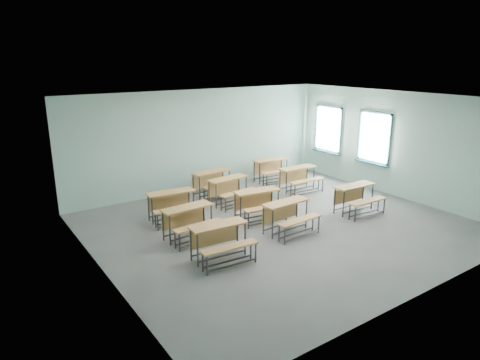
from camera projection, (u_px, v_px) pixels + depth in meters
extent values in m
cube|color=slate|center=(280.00, 226.00, 10.96)|extent=(9.00, 8.00, 0.02)
cube|color=white|center=(284.00, 99.00, 10.07)|extent=(9.00, 8.00, 0.02)
cube|color=#96BCAF|center=(201.00, 140.00, 13.69)|extent=(9.00, 0.02, 3.20)
cube|color=#96BCAF|center=(432.00, 212.00, 7.34)|extent=(9.00, 0.02, 3.20)
cube|color=#96BCAF|center=(98.00, 198.00, 8.06)|extent=(0.02, 8.00, 3.20)
cube|color=#96BCAF|center=(396.00, 145.00, 12.97)|extent=(0.02, 8.00, 3.20)
cube|color=#1C474E|center=(327.00, 150.00, 15.35)|extent=(0.06, 1.20, 0.06)
cube|color=#1C474E|center=(330.00, 107.00, 14.92)|extent=(0.06, 1.20, 0.06)
cube|color=#1C474E|center=(340.00, 131.00, 14.68)|extent=(0.06, 0.06, 1.60)
cube|color=#1C474E|center=(317.00, 127.00, 15.59)|extent=(0.06, 0.06, 1.60)
cube|color=#1C474E|center=(328.00, 129.00, 15.13)|extent=(0.04, 0.04, 1.48)
cube|color=#1C474E|center=(328.00, 129.00, 15.13)|extent=(0.04, 1.08, 0.04)
cube|color=#1C474E|center=(326.00, 152.00, 15.34)|extent=(0.14, 1.28, 0.04)
cube|color=white|center=(329.00, 129.00, 15.15)|extent=(0.01, 1.08, 1.48)
cube|color=#1C474E|center=(372.00, 161.00, 13.76)|extent=(0.06, 1.20, 0.06)
cube|color=#1C474E|center=(376.00, 113.00, 13.34)|extent=(0.06, 1.20, 0.06)
cube|color=#1C474E|center=(389.00, 140.00, 13.10)|extent=(0.06, 0.06, 1.60)
cube|color=#1C474E|center=(360.00, 135.00, 14.00)|extent=(0.06, 0.06, 1.60)
cube|color=#1C474E|center=(374.00, 137.00, 13.55)|extent=(0.04, 0.04, 1.48)
cube|color=#1C474E|center=(374.00, 137.00, 13.55)|extent=(0.04, 1.08, 0.04)
cube|color=#1C474E|center=(371.00, 163.00, 13.76)|extent=(0.14, 1.28, 0.04)
cube|color=white|center=(375.00, 137.00, 13.56)|extent=(0.01, 1.08, 1.48)
cube|color=#B87F42|center=(218.00, 225.00, 9.01)|extent=(1.26, 0.50, 0.04)
cube|color=#B87F42|center=(214.00, 236.00, 9.25)|extent=(1.17, 0.10, 0.42)
cylinder|color=#37393C|center=(198.00, 251.00, 8.71)|extent=(0.04, 0.04, 0.73)
cylinder|color=#37393C|center=(245.00, 239.00, 9.26)|extent=(0.04, 0.04, 0.73)
cylinder|color=#37393C|center=(191.00, 245.00, 8.98)|extent=(0.04, 0.04, 0.73)
cylinder|color=#37393C|center=(238.00, 234.00, 9.53)|extent=(0.04, 0.04, 0.73)
cube|color=#37393C|center=(222.00, 256.00, 9.05)|extent=(1.13, 0.11, 0.03)
cube|color=#37393C|center=(215.00, 250.00, 9.33)|extent=(1.13, 0.11, 0.03)
cube|color=#B87F42|center=(230.00, 247.00, 8.69)|extent=(1.25, 0.34, 0.04)
cylinder|color=#37393C|center=(207.00, 266.00, 8.39)|extent=(0.04, 0.04, 0.43)
cylinder|color=#37393C|center=(256.00, 253.00, 8.94)|extent=(0.04, 0.04, 0.43)
cylinder|color=#37393C|center=(203.00, 262.00, 8.56)|extent=(0.04, 0.04, 0.43)
cylinder|color=#37393C|center=(251.00, 249.00, 9.11)|extent=(0.04, 0.04, 0.43)
cube|color=#37393C|center=(232.00, 265.00, 8.71)|extent=(1.13, 0.11, 0.03)
cube|color=#37393C|center=(228.00, 261.00, 8.87)|extent=(1.13, 0.11, 0.03)
cube|color=#B87F42|center=(286.00, 202.00, 10.41)|extent=(1.26, 0.48, 0.04)
cube|color=#B87F42|center=(280.00, 212.00, 10.64)|extent=(1.17, 0.09, 0.42)
cylinder|color=#37393C|center=(273.00, 224.00, 10.06)|extent=(0.04, 0.04, 0.73)
cylinder|color=#37393C|center=(306.00, 214.00, 10.73)|extent=(0.04, 0.04, 0.73)
cylinder|color=#37393C|center=(263.00, 220.00, 10.31)|extent=(0.04, 0.04, 0.73)
cylinder|color=#37393C|center=(297.00, 210.00, 10.98)|extent=(0.04, 0.04, 0.73)
cube|color=#37393C|center=(290.00, 229.00, 10.47)|extent=(1.13, 0.09, 0.03)
cube|color=#37393C|center=(280.00, 225.00, 10.72)|extent=(1.13, 0.09, 0.03)
cube|color=#B87F42|center=(300.00, 220.00, 10.12)|extent=(1.25, 0.33, 0.04)
cylinder|color=#37393C|center=(285.00, 236.00, 9.78)|extent=(0.04, 0.04, 0.43)
cylinder|color=#37393C|center=(319.00, 225.00, 10.44)|extent=(0.04, 0.04, 0.43)
cylinder|color=#37393C|center=(279.00, 234.00, 9.93)|extent=(0.04, 0.04, 0.43)
cylinder|color=#37393C|center=(313.00, 222.00, 10.59)|extent=(0.04, 0.04, 0.43)
cube|color=#37393C|center=(302.00, 235.00, 10.15)|extent=(1.13, 0.09, 0.03)
cube|color=#37393C|center=(296.00, 233.00, 10.30)|extent=(1.13, 0.09, 0.03)
cube|color=#B87F42|center=(355.00, 186.00, 11.76)|extent=(1.25, 0.44, 0.04)
cube|color=#B87F42|center=(349.00, 195.00, 12.00)|extent=(1.17, 0.05, 0.42)
cylinder|color=#37393C|center=(344.00, 204.00, 11.44)|extent=(0.04, 0.04, 0.73)
cylinder|color=#37393C|center=(372.00, 197.00, 12.03)|extent=(0.04, 0.04, 0.73)
cylinder|color=#37393C|center=(335.00, 201.00, 11.70)|extent=(0.04, 0.04, 0.73)
cylinder|color=#37393C|center=(363.00, 194.00, 12.29)|extent=(0.04, 0.04, 0.73)
cube|color=#37393C|center=(357.00, 210.00, 11.81)|extent=(1.13, 0.06, 0.03)
cube|color=#37393C|center=(349.00, 206.00, 12.07)|extent=(1.13, 0.06, 0.03)
cube|color=#B87F42|center=(368.00, 201.00, 11.44)|extent=(1.24, 0.29, 0.04)
cylinder|color=#37393C|center=(355.00, 214.00, 11.13)|extent=(0.04, 0.04, 0.43)
cylinder|color=#37393C|center=(384.00, 206.00, 11.73)|extent=(0.04, 0.04, 0.43)
cylinder|color=#37393C|center=(350.00, 212.00, 11.29)|extent=(0.04, 0.04, 0.43)
cylinder|color=#37393C|center=(378.00, 204.00, 11.88)|extent=(0.04, 0.04, 0.43)
cube|color=#37393C|center=(370.00, 215.00, 11.47)|extent=(1.13, 0.06, 0.03)
cube|color=#37393C|center=(364.00, 213.00, 11.62)|extent=(1.13, 0.06, 0.03)
cube|color=#B87F42|center=(187.00, 207.00, 10.06)|extent=(1.26, 0.48, 0.04)
cube|color=#B87F42|center=(184.00, 218.00, 10.30)|extent=(1.17, 0.08, 0.42)
cylinder|color=#37393C|center=(170.00, 230.00, 9.71)|extent=(0.04, 0.04, 0.73)
cylinder|color=#37393C|center=(211.00, 219.00, 10.38)|extent=(0.04, 0.04, 0.73)
cylinder|color=#37393C|center=(163.00, 226.00, 9.97)|extent=(0.04, 0.04, 0.73)
cylinder|color=#37393C|center=(204.00, 215.00, 10.63)|extent=(0.04, 0.04, 0.73)
cube|color=#37393C|center=(192.00, 235.00, 10.12)|extent=(1.13, 0.09, 0.03)
cube|color=#37393C|center=(185.00, 231.00, 10.37)|extent=(1.13, 0.09, 0.03)
cube|color=#B87F42|center=(199.00, 226.00, 9.77)|extent=(1.25, 0.32, 0.04)
cylinder|color=#37393C|center=(180.00, 243.00, 9.43)|extent=(0.04, 0.04, 0.43)
cylinder|color=#37393C|center=(222.00, 231.00, 10.09)|extent=(0.04, 0.04, 0.43)
cylinder|color=#37393C|center=(175.00, 240.00, 9.58)|extent=(0.04, 0.04, 0.43)
cylinder|color=#37393C|center=(217.00, 228.00, 10.24)|extent=(0.04, 0.04, 0.43)
cube|color=#37393C|center=(201.00, 242.00, 9.80)|extent=(1.13, 0.09, 0.03)
cube|color=#37393C|center=(197.00, 239.00, 9.95)|extent=(1.13, 0.09, 0.03)
cube|color=#B87F42|center=(257.00, 191.00, 11.30)|extent=(1.28, 0.57, 0.04)
cube|color=#B87F42|center=(253.00, 200.00, 11.55)|extent=(1.17, 0.17, 0.42)
cylinder|color=#37393C|center=(241.00, 210.00, 11.02)|extent=(0.04, 0.04, 0.73)
cylinder|color=#37393C|center=(278.00, 203.00, 11.51)|extent=(0.04, 0.04, 0.73)
cylinder|color=#37393C|center=(235.00, 206.00, 11.30)|extent=(0.04, 0.04, 0.73)
cylinder|color=#37393C|center=(272.00, 200.00, 11.79)|extent=(0.04, 0.04, 0.73)
cube|color=#37393C|center=(260.00, 216.00, 11.34)|extent=(1.13, 0.18, 0.03)
cube|color=#37393C|center=(254.00, 212.00, 11.62)|extent=(1.13, 0.18, 0.03)
cube|color=#B87F42|center=(266.00, 207.00, 10.96)|extent=(1.26, 0.42, 0.04)
cylinder|color=#37393C|center=(248.00, 221.00, 10.69)|extent=(0.04, 0.04, 0.43)
cylinder|color=#37393C|center=(287.00, 214.00, 11.19)|extent=(0.04, 0.04, 0.43)
cylinder|color=#37393C|center=(245.00, 218.00, 10.86)|extent=(0.04, 0.04, 0.43)
cylinder|color=#37393C|center=(283.00, 211.00, 11.35)|extent=(0.04, 0.04, 0.43)
cube|color=#37393C|center=(268.00, 222.00, 10.98)|extent=(1.13, 0.18, 0.03)
cube|color=#37393C|center=(264.00, 219.00, 11.14)|extent=(1.13, 0.18, 0.03)
cube|color=#B87F42|center=(171.00, 192.00, 11.18)|extent=(1.27, 0.54, 0.04)
cube|color=#B87F42|center=(169.00, 201.00, 11.43)|extent=(1.17, 0.15, 0.42)
cylinder|color=#37393C|center=(152.00, 212.00, 10.89)|extent=(0.04, 0.04, 0.73)
cylinder|color=#37393C|center=(194.00, 205.00, 11.41)|extent=(0.04, 0.04, 0.73)
cylinder|color=#37393C|center=(149.00, 208.00, 11.17)|extent=(0.04, 0.04, 0.73)
cylinder|color=#37393C|center=(189.00, 201.00, 11.69)|extent=(0.04, 0.04, 0.73)
cube|color=#37393C|center=(174.00, 217.00, 11.23)|extent=(1.13, 0.15, 0.03)
cube|color=#37393C|center=(170.00, 214.00, 11.50)|extent=(1.13, 0.15, 0.03)
cube|color=#B87F42|center=(178.00, 209.00, 10.85)|extent=(1.26, 0.39, 0.04)
cylinder|color=#37393C|center=(158.00, 223.00, 10.58)|extent=(0.04, 0.04, 0.43)
cylinder|color=#37393C|center=(200.00, 215.00, 11.09)|extent=(0.04, 0.04, 0.43)
cylinder|color=#37393C|center=(155.00, 220.00, 10.74)|extent=(0.04, 0.04, 0.43)
cylinder|color=#37393C|center=(197.00, 213.00, 11.26)|extent=(0.04, 0.04, 0.43)
cube|color=#37393C|center=(180.00, 224.00, 10.87)|extent=(1.13, 0.15, 0.03)
cube|color=#37393C|center=(177.00, 221.00, 11.03)|extent=(1.13, 0.15, 0.03)
cube|color=#B87F42|center=(228.00, 178.00, 12.45)|extent=(1.27, 0.54, 0.04)
cube|color=#B87F42|center=(224.00, 187.00, 12.68)|extent=(1.17, 0.14, 0.42)
cylinder|color=#37393C|center=(216.00, 196.00, 12.08)|extent=(0.04, 0.04, 0.73)
cylinder|color=#37393C|center=(246.00, 189.00, 12.79)|extent=(0.04, 0.04, 0.73)
cylinder|color=#37393C|center=(209.00, 194.00, 12.32)|extent=(0.04, 0.04, 0.73)
cylinder|color=#37393C|center=(239.00, 186.00, 13.03)|extent=(0.04, 0.04, 0.73)
cube|color=#37393C|center=(232.00, 201.00, 12.51)|extent=(1.13, 0.15, 0.03)
cube|color=#37393C|center=(225.00, 198.00, 12.75)|extent=(1.13, 0.15, 0.03)
cube|color=#B87F42|center=(239.00, 192.00, 12.17)|extent=(1.26, 0.39, 0.04)
cylinder|color=#37393C|center=(226.00, 205.00, 11.81)|extent=(0.04, 0.04, 0.43)
cylinder|color=#37393C|center=(256.00, 197.00, 12.52)|extent=(0.04, 0.04, 0.43)
cylinder|color=#37393C|center=(221.00, 203.00, 11.96)|extent=(0.04, 0.04, 0.43)
cylinder|color=#37393C|center=(251.00, 195.00, 12.66)|extent=(0.04, 0.04, 0.43)
cube|color=#37393C|center=(241.00, 205.00, 12.20)|extent=(1.13, 0.15, 0.03)
cube|color=#37393C|center=(237.00, 204.00, 12.35)|extent=(1.13, 0.15, 0.03)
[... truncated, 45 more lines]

